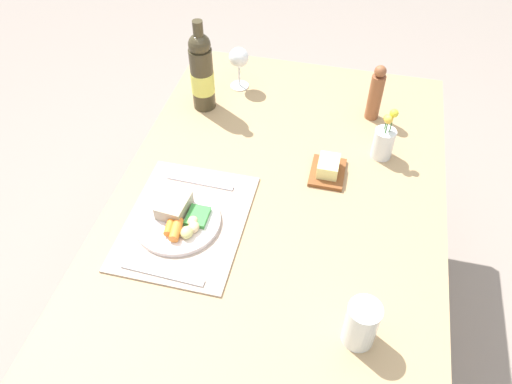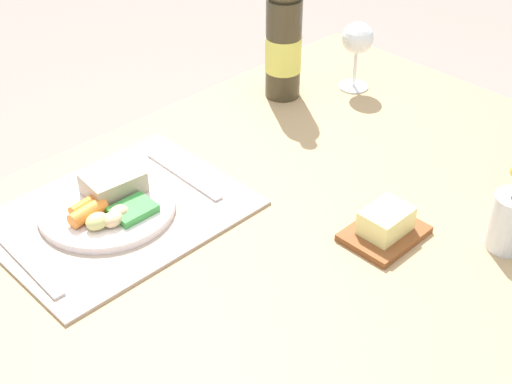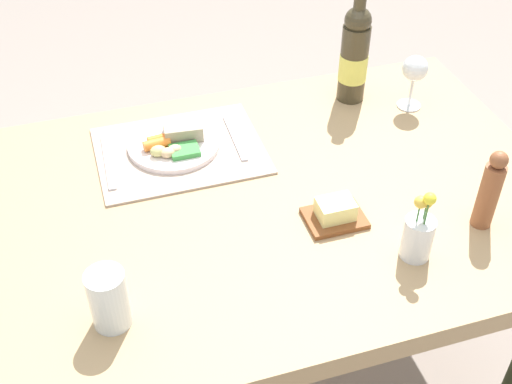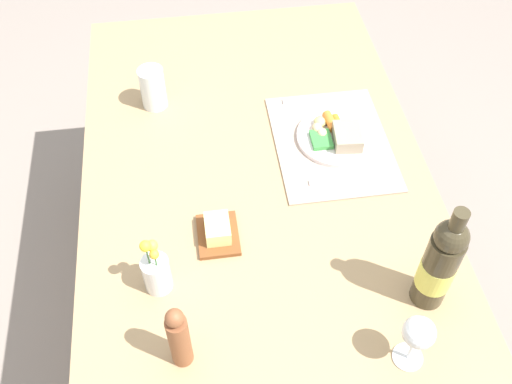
% 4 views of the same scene
% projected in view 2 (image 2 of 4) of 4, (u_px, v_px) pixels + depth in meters
% --- Properties ---
extents(dining_table, '(1.52, 0.93, 0.71)m').
position_uv_depth(dining_table, '(248.00, 294.00, 1.16)').
color(dining_table, tan).
rests_on(dining_table, ground_plane).
extents(placemat, '(0.41, 0.32, 0.01)m').
position_uv_depth(placemat, '(120.00, 214.00, 1.19)').
color(placemat, tan).
rests_on(placemat, dining_table).
extents(dinner_plate, '(0.23, 0.23, 0.05)m').
position_uv_depth(dinner_plate, '(108.00, 202.00, 1.19)').
color(dinner_plate, white).
rests_on(dinner_plate, placemat).
extents(fork, '(0.02, 0.20, 0.00)m').
position_uv_depth(fork, '(183.00, 176.00, 1.28)').
color(fork, silver).
rests_on(fork, placemat).
extents(knife, '(0.03, 0.22, 0.00)m').
position_uv_depth(knife, '(24.00, 260.00, 1.09)').
color(knife, silver).
rests_on(knife, placemat).
extents(wine_glass, '(0.07, 0.07, 0.15)m').
position_uv_depth(wine_glass, '(357.00, 41.00, 1.51)').
color(wine_glass, white).
rests_on(wine_glass, dining_table).
extents(flower_vase, '(0.06, 0.06, 0.18)m').
position_uv_depth(flower_vase, '(511.00, 216.00, 1.10)').
color(flower_vase, silver).
rests_on(flower_vase, dining_table).
extents(butter_dish, '(0.13, 0.10, 0.05)m').
position_uv_depth(butter_dish, '(385.00, 226.00, 1.14)').
color(butter_dish, brown).
rests_on(butter_dish, dining_table).
extents(wine_bottle, '(0.08, 0.08, 0.31)m').
position_uv_depth(wine_bottle, '(284.00, 38.00, 1.47)').
color(wine_bottle, '#3E3622').
rests_on(wine_bottle, dining_table).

